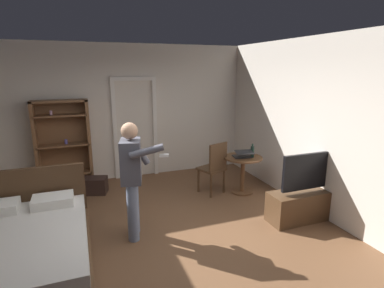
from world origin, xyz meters
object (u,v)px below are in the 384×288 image
Objects in this scene: bookshelf at (63,141)px; tv_flatscreen at (306,201)px; wooden_chair at (214,166)px; person_blue_shirt at (132,174)px; side_table at (243,168)px; bed at (21,253)px; laptop at (243,155)px; suitcase_dark at (92,186)px; bottle_on_table at (252,152)px.

tv_flatscreen is (3.52, -2.76, -0.64)m from bookshelf.
tv_flatscreen is 1.70m from wooden_chair.
person_blue_shirt is (-1.66, -0.98, 0.38)m from wooden_chair.
tv_flatscreen is 1.74× the size of side_table.
laptop is (3.49, 1.25, 0.45)m from bed.
tv_flatscreen is 3.79m from suitcase_dark.
bottle_on_table is 2.46m from person_blue_shirt.
suitcase_dark is (-3.07, 2.22, -0.14)m from tv_flatscreen.
suitcase_dark is (-2.67, 0.94, -0.32)m from side_table.
bottle_on_table is 0.75m from wooden_chair.
person_blue_shirt is at bearing -161.68° from bottle_on_table.
wooden_chair reaches higher than laptop.
side_table is 0.37m from bottle_on_table.
person_blue_shirt is 2.01m from suitcase_dark.
bottle_on_table is (3.67, 1.22, 0.50)m from bed.
person_blue_shirt is (-2.15, -0.81, 0.17)m from laptop.
bookshelf is (0.41, 2.78, 0.64)m from bed.
bottle_on_table is 0.26× the size of wooden_chair.
laptop is at bearing 109.39° from tv_flatscreen.
bed is 7.70× the size of bottle_on_table.
bed is at bearing -160.22° from laptop.
laptop is (-0.04, -0.04, 0.28)m from side_table.
suitcase_dark is (0.85, 2.24, -0.15)m from bed.
suitcase_dark is (-2.81, 1.02, -0.65)m from bottle_on_table.
bookshelf is 4.52m from tv_flatscreen.
suitcase_dark is (0.45, -0.54, -0.79)m from bookshelf.
wooden_chair is (2.59, -1.35, -0.40)m from bookshelf.
tv_flatscreen is 1.39m from laptop.
tv_flatscreen reaches higher than side_table.
bottle_on_table is (0.14, -0.08, 0.33)m from side_table.
bottle_on_table reaches higher than laptop.
bed is 3.76m from side_table.
bookshelf is 2.51m from person_blue_shirt.
bed reaches higher than wooden_chair.
tv_flatscreen reaches higher than suitcase_dark.
bed is 2.78× the size of side_table.
side_table is 0.44× the size of person_blue_shirt.
bed is 1.98× the size of wooden_chair.
bed reaches higher than laptop.
bookshelf is 1.40× the size of tv_flatscreen.
wooden_chair is at bearing -27.55° from bookshelf.
wooden_chair is (-0.49, 0.17, -0.21)m from laptop.
bottle_on_table is at bearing 18.37° from bed.
bottle_on_table is 0.47× the size of suitcase_dark.
tv_flatscreen is (3.92, 0.02, -0.01)m from bed.
bookshelf is 2.95m from wooden_chair.
bookshelf is at bearing 141.88° from tv_flatscreen.
suitcase_dark is at bearing 159.32° from wooden_chair.
bookshelf is 4.57× the size of laptop.
laptop is 0.56m from wooden_chair.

